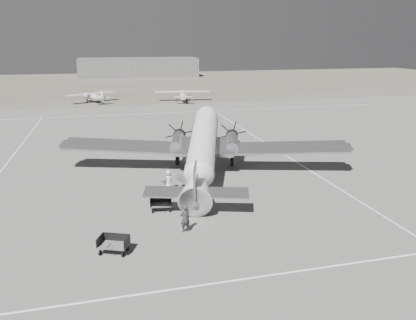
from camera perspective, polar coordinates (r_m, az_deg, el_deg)
The scene contains 15 objects.
ground at distance 35.35m, azimuth -1.23°, elevation -4.24°, with size 260.00×260.00×0.00m, color slate.
taxi_line_near at distance 23.29m, azimuth 6.86°, elevation -16.05°, with size 60.00×0.15×0.01m, color silver.
taxi_line_right at distance 39.63m, azimuth 15.95°, elevation -2.58°, with size 0.15×80.00×0.01m, color silver.
taxi_line_left at distance 45.31m, azimuth -27.13°, elevation -1.41°, with size 0.15×60.00×0.01m, color silver.
taxi_line_horizon at distance 73.69m, azimuth -8.29°, elevation 6.49°, with size 90.00×0.15×0.01m, color silver.
grass_infield at distance 128.07m, azimuth -11.00°, elevation 10.51°, with size 260.00×90.00×0.01m, color #5E5C4F.
hangar_main at distance 153.03m, azimuth -9.76°, elevation 12.73°, with size 42.00×14.00×6.60m.
dc3_airliner at distance 38.07m, azimuth -0.74°, elevation 1.61°, with size 28.80×19.98×5.49m, color silver, non-canonical shape.
light_plane_left at distance 89.24m, azimuth -15.91°, elevation 8.47°, with size 10.74×8.71×2.23m, color silver, non-canonical shape.
light_plane_right at distance 88.17m, azimuth -3.58°, elevation 9.03°, with size 11.74×9.52×2.44m, color silver, non-canonical shape.
baggage_cart_near at distance 31.26m, azimuth -6.65°, elevation -6.24°, with size 1.72×1.21×0.97m, color #585858, non-canonical shape.
baggage_cart_far at distance 25.85m, azimuth -13.13°, elevation -11.54°, with size 1.88×1.33×1.06m, color #585858, non-canonical shape.
ground_crew at distance 27.63m, azimuth -3.24°, elevation -8.21°, with size 0.70×0.46×1.92m, color #2D2D2D.
ramp_agent at distance 32.91m, azimuth -6.13°, elevation -4.13°, with size 0.95×0.74×1.95m, color #ABABA9.
passenger at distance 35.18m, azimuth -5.54°, elevation -2.85°, with size 0.89×0.58×1.81m, color silver.
Camera 1 is at (-7.37, -32.25, 12.45)m, focal length 35.00 mm.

